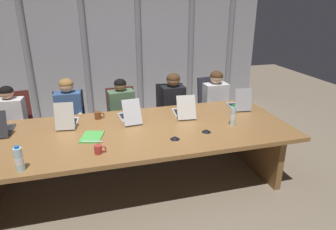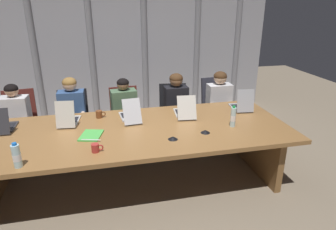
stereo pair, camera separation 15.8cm
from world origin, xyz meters
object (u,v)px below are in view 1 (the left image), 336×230
(laptop_right_mid, at_px, (184,111))
(person_right_mid, at_px, (175,105))
(coffee_mug_far, at_px, (99,149))
(conference_mic_middle, at_px, (206,131))
(coffee_mug_near, at_px, (98,115))
(person_center, at_px, (123,112))
(conference_mic_left_side, at_px, (175,138))
(office_chair_right_end, at_px, (213,115))
(office_chair_center, at_px, (124,125))
(spiral_notepad, at_px, (92,137))
(laptop_right_end, at_px, (239,104))
(laptop_left_end, at_px, (0,129))
(person_left_mid, at_px, (69,114))
(water_bottle_primary, at_px, (19,159))
(person_right_end, at_px, (217,101))
(laptop_center, at_px, (129,115))
(laptop_left_mid, at_px, (67,121))
(office_chair_left_mid, at_px, (72,130))
(person_left_end, at_px, (10,122))
(office_chair_left_end, at_px, (19,135))
(water_bottle_secondary, at_px, (233,116))
(office_chair_right_mid, at_px, (171,120))

(laptop_right_mid, xyz_separation_m, person_right_mid, (0.07, 0.63, -0.14))
(person_right_mid, relative_size, coffee_mug_far, 9.28)
(conference_mic_middle, bearing_deg, coffee_mug_near, 147.32)
(person_center, relative_size, conference_mic_left_side, 9.94)
(office_chair_right_end, xyz_separation_m, person_center, (-1.53, -0.17, 0.26))
(office_chair_center, xyz_separation_m, spiral_notepad, (-0.49, -1.19, 0.40))
(laptop_right_end, xyz_separation_m, spiral_notepad, (-2.04, -0.43, -0.05))
(laptop_right_mid, distance_m, spiral_notepad, 1.27)
(laptop_left_end, bearing_deg, person_right_mid, -74.04)
(coffee_mug_far, bearing_deg, spiral_notepad, 97.50)
(person_left_mid, relative_size, water_bottle_primary, 4.69)
(coffee_mug_far, height_order, conference_mic_left_side, coffee_mug_far)
(laptop_right_end, distance_m, person_right_mid, 0.98)
(person_right_end, height_order, water_bottle_primary, person_right_end)
(laptop_center, xyz_separation_m, laptop_right_end, (1.56, 0.01, 0.00))
(laptop_left_mid, xyz_separation_m, office_chair_right_end, (2.28, 0.76, -0.44))
(office_chair_right_end, xyz_separation_m, person_left_mid, (-2.29, -0.16, 0.30))
(laptop_left_end, relative_size, spiral_notepad, 1.18)
(water_bottle_primary, bearing_deg, conference_mic_left_side, 9.20)
(spiral_notepad, bearing_deg, laptop_right_mid, 34.07)
(office_chair_left_mid, height_order, spiral_notepad, office_chair_left_mid)
(office_chair_right_end, xyz_separation_m, spiral_notepad, (-2.01, -1.19, 0.38))
(laptop_left_mid, height_order, office_chair_center, laptop_left_mid)
(laptop_center, bearing_deg, laptop_right_mid, -97.16)
(person_right_mid, relative_size, conference_mic_middle, 10.22)
(laptop_left_end, xyz_separation_m, person_left_end, (-0.05, 0.62, -0.17))
(laptop_right_end, relative_size, coffee_mug_far, 3.40)
(conference_mic_middle, bearing_deg, conference_mic_left_side, -168.21)
(laptop_left_mid, bearing_deg, office_chair_left_end, 51.13)
(laptop_right_mid, relative_size, office_chair_center, 0.53)
(laptop_left_mid, xyz_separation_m, person_right_mid, (1.55, 0.60, -0.15))
(conference_mic_left_side, bearing_deg, person_right_mid, 73.31)
(person_right_end, bearing_deg, water_bottle_secondary, -15.48)
(person_center, xyz_separation_m, person_right_end, (1.52, 0.01, 0.03))
(office_chair_right_mid, distance_m, person_left_end, 2.33)
(person_left_end, distance_m, conference_mic_middle, 2.65)
(laptop_right_mid, height_order, office_chair_left_mid, laptop_right_mid)
(conference_mic_left_side, bearing_deg, spiral_notepad, 162.01)
(laptop_left_mid, relative_size, water_bottle_primary, 1.80)
(office_chair_right_mid, height_order, water_bottle_secondary, water_bottle_secondary)
(laptop_left_end, distance_m, office_chair_right_end, 3.15)
(laptop_left_end, xyz_separation_m, conference_mic_middle, (2.30, -0.60, -0.04))
(laptop_center, xyz_separation_m, office_chair_right_mid, (0.77, 0.76, -0.45))
(laptop_right_end, xyz_separation_m, office_chair_center, (-1.55, 0.76, -0.45))
(person_right_mid, distance_m, coffee_mug_near, 1.27)
(coffee_mug_far, bearing_deg, laptop_center, 62.21)
(person_left_end, bearing_deg, laptop_left_mid, 57.31)
(person_left_mid, xyz_separation_m, spiral_notepad, (0.28, -1.03, 0.08))
(coffee_mug_far, bearing_deg, laptop_right_end, 22.55)
(office_chair_right_mid, height_order, conference_mic_left_side, office_chair_right_mid)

